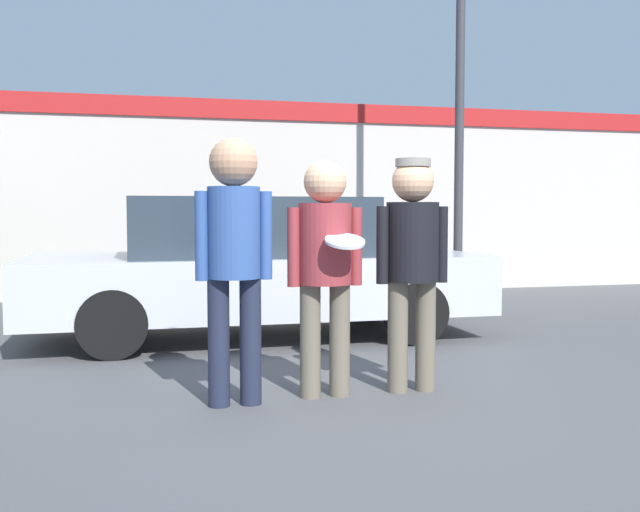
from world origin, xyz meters
The scene contains 7 objects.
ground_plane centered at (0.00, 0.00, 0.00)m, with size 56.00×56.00×0.00m, color #4C4C4F.
storefront_building centered at (0.00, 6.57, 1.58)m, with size 24.00×0.22×3.10m.
person_left centered at (-0.80, 0.05, 1.12)m, with size 0.53×0.36×1.84m.
person_middle_with_frisbee centered at (-0.13, 0.13, 1.03)m, with size 0.55×0.60×1.71m.
person_right centered at (0.53, 0.12, 1.05)m, with size 0.56×0.39×1.73m.
parked_car_near centered at (-0.24, 2.72, 0.74)m, with size 4.75×1.90×1.49m.
street_lamp centered at (2.84, 3.91, 4.10)m, with size 1.17×0.35×6.85m.
Camera 1 is at (-1.40, -4.81, 1.34)m, focal length 40.00 mm.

